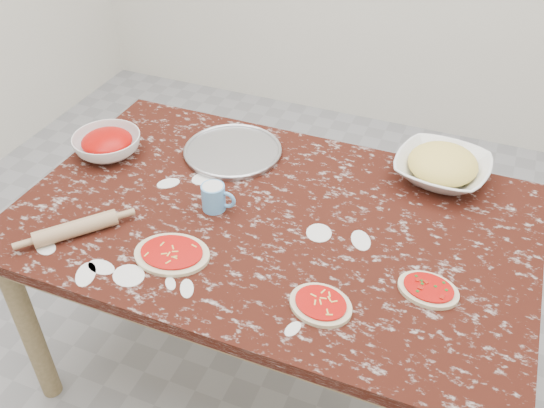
{
  "coord_description": "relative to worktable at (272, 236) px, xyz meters",
  "views": [
    {
      "loc": [
        0.54,
        -1.32,
        1.93
      ],
      "look_at": [
        0.0,
        0.0,
        0.8
      ],
      "focal_mm": 39.02,
      "sensor_mm": 36.0,
      "label": 1
    }
  ],
  "objects": [
    {
      "name": "ground",
      "position": [
        0.0,
        0.0,
        -0.67
      ],
      "size": [
        4.0,
        4.0,
        0.0
      ],
      "primitive_type": "plane",
      "color": "gray"
    },
    {
      "name": "worktable",
      "position": [
        0.0,
        0.0,
        0.0
      ],
      "size": [
        1.6,
        1.0,
        0.75
      ],
      "color": "black",
      "rests_on": "ground"
    },
    {
      "name": "pizza_tray",
      "position": [
        -0.27,
        0.28,
        0.09
      ],
      "size": [
        0.38,
        0.38,
        0.01
      ],
      "primitive_type": "cylinder",
      "rotation": [
        0.0,
        0.0,
        -0.1
      ],
      "color": "#B2B2B7",
      "rests_on": "worktable"
    },
    {
      "name": "sauce_bowl",
      "position": [
        -0.68,
        0.11,
        0.12
      ],
      "size": [
        0.26,
        0.26,
        0.07
      ],
      "primitive_type": "imported",
      "rotation": [
        0.0,
        0.0,
        0.1
      ],
      "color": "white",
      "rests_on": "worktable"
    },
    {
      "name": "cheese_bowl",
      "position": [
        0.45,
        0.4,
        0.12
      ],
      "size": [
        0.34,
        0.34,
        0.08
      ],
      "primitive_type": "imported",
      "rotation": [
        0.0,
        0.0,
        -0.12
      ],
      "color": "white",
      "rests_on": "worktable"
    },
    {
      "name": "flour_mug",
      "position": [
        -0.18,
        -0.03,
        0.13
      ],
      "size": [
        0.11,
        0.08,
        0.09
      ],
      "color": "#60A4E3",
      "rests_on": "worktable"
    },
    {
      "name": "pizza_left",
      "position": [
        -0.2,
        -0.27,
        0.09
      ],
      "size": [
        0.25,
        0.21,
        0.02
      ],
      "color": "beige",
      "rests_on": "worktable"
    },
    {
      "name": "pizza_mid",
      "position": [
        0.26,
        -0.3,
        0.09
      ],
      "size": [
        0.2,
        0.17,
        0.02
      ],
      "color": "beige",
      "rests_on": "worktable"
    },
    {
      "name": "pizza_right",
      "position": [
        0.51,
        -0.14,
        0.09
      ],
      "size": [
        0.18,
        0.15,
        0.02
      ],
      "color": "beige",
      "rests_on": "worktable"
    },
    {
      "name": "rolling_pin",
      "position": [
        -0.51,
        -0.3,
        0.11
      ],
      "size": [
        0.2,
        0.22,
        0.05
      ],
      "primitive_type": "cylinder",
      "rotation": [
        0.0,
        1.57,
        0.86
      ],
      "color": "tan",
      "rests_on": "worktable"
    }
  ]
}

